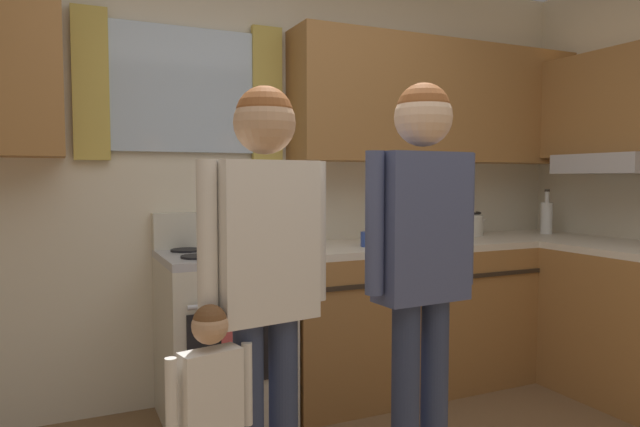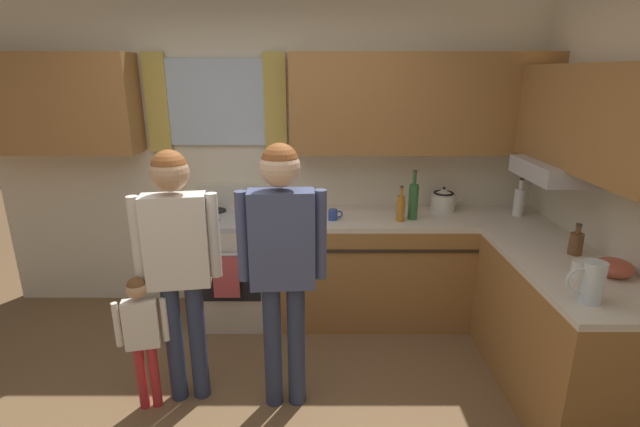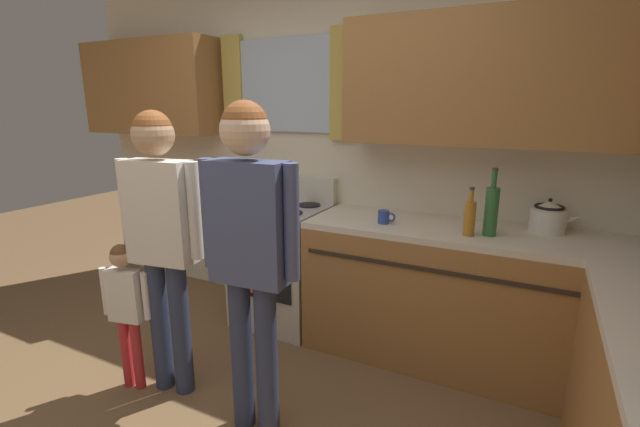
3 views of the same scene
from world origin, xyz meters
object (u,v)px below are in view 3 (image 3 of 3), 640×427
(stove_oven, at_px, (283,262))
(bottle_wine_green, at_px, (491,210))
(mug_cobalt_blue, at_px, (384,217))
(adult_in_plaid, at_px, (249,236))
(stovetop_kettle, at_px, (549,217))
(bottle_oil_amber, at_px, (470,217))
(small_child, at_px, (126,300))
(adult_holding_child, at_px, (161,223))

(stove_oven, height_order, bottle_wine_green, bottle_wine_green)
(mug_cobalt_blue, distance_m, adult_in_plaid, 1.05)
(mug_cobalt_blue, bearing_deg, stovetop_kettle, 15.01)
(bottle_wine_green, xyz_separation_m, stovetop_kettle, (0.30, 0.22, -0.06))
(bottle_oil_amber, distance_m, small_child, 2.02)
(stovetop_kettle, bearing_deg, mug_cobalt_blue, -164.99)
(bottle_wine_green, relative_size, stovetop_kettle, 1.44)
(bottle_oil_amber, bearing_deg, small_child, -149.24)
(stovetop_kettle, bearing_deg, bottle_oil_amber, -145.17)
(bottle_wine_green, bearing_deg, stove_oven, 177.03)
(bottle_oil_amber, bearing_deg, mug_cobalt_blue, 176.24)
(bottle_wine_green, height_order, adult_holding_child, adult_holding_child)
(stove_oven, xyz_separation_m, small_child, (-0.35, -1.14, 0.09))
(small_child, bearing_deg, bottle_oil_amber, 30.76)
(bottle_wine_green, bearing_deg, small_child, -149.36)
(adult_in_plaid, bearing_deg, stovetop_kettle, 44.84)
(stove_oven, relative_size, adult_in_plaid, 0.66)
(bottle_oil_amber, bearing_deg, bottle_wine_green, 28.69)
(bottle_wine_green, bearing_deg, stovetop_kettle, 36.84)
(adult_holding_child, bearing_deg, stovetop_kettle, 32.43)
(adult_in_plaid, bearing_deg, mug_cobalt_blue, 71.95)
(stove_oven, distance_m, small_child, 1.20)
(stove_oven, bearing_deg, adult_in_plaid, -65.47)
(stove_oven, bearing_deg, bottle_wine_green, -2.97)
(bottle_oil_amber, height_order, small_child, bottle_oil_amber)
(mug_cobalt_blue, bearing_deg, stove_oven, 173.10)
(adult_holding_child, bearing_deg, bottle_oil_amber, 31.74)
(bottle_oil_amber, bearing_deg, adult_in_plaid, -131.30)
(stove_oven, xyz_separation_m, adult_holding_child, (-0.12, -1.04, 0.55))
(bottle_oil_amber, xyz_separation_m, bottle_wine_green, (0.11, 0.06, 0.04))
(bottle_wine_green, xyz_separation_m, mug_cobalt_blue, (-0.63, -0.02, -0.11))
(mug_cobalt_blue, relative_size, adult_in_plaid, 0.07)
(bottle_wine_green, relative_size, adult_holding_child, 0.24)
(adult_holding_child, distance_m, adult_in_plaid, 0.63)
(bottle_wine_green, height_order, stovetop_kettle, bottle_wine_green)
(adult_holding_child, bearing_deg, adult_in_plaid, -5.03)
(bottle_wine_green, xyz_separation_m, adult_holding_child, (-1.58, -0.97, -0.04))
(bottle_oil_amber, bearing_deg, stovetop_kettle, 34.83)
(bottle_wine_green, distance_m, stovetop_kettle, 0.38)
(mug_cobalt_blue, height_order, adult_holding_child, adult_holding_child)
(mug_cobalt_blue, height_order, small_child, mug_cobalt_blue)
(bottle_oil_amber, distance_m, bottle_wine_green, 0.13)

